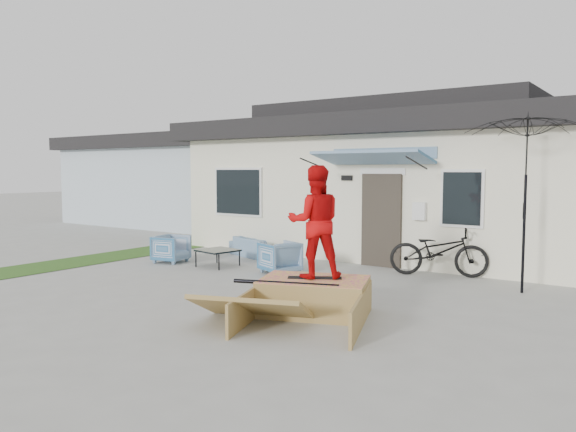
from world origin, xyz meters
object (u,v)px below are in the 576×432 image
Objects in this scene: armchair_right at (280,256)px; skater at (315,220)px; coffee_table at (218,258)px; patio_umbrella at (525,195)px; armchair_left at (171,247)px; skate_ramp at (314,297)px; loveseat at (257,244)px; skateboard at (315,277)px; bicycle at (439,246)px.

armchair_right is 0.43× the size of skater.
coffee_table is 0.33× the size of patio_umbrella.
skate_ramp is (5.28, -2.03, -0.09)m from armchair_left.
armchair_left is at bearing 139.02° from skate_ramp.
loveseat is at bearing 95.36° from coffee_table.
patio_umbrella reaches higher than armchair_right.
coffee_table is 0.46× the size of skater.
coffee_table is at bearing 130.70° from skate_ramp.
skateboard reaches higher than coffee_table.
loveseat is at bearing -107.14° from armchair_right.
loveseat is 0.85× the size of bicycle.
loveseat reaches higher than coffee_table.
loveseat is 0.98× the size of skater.
armchair_right is at bearing 159.57° from loveseat.
patio_umbrella is (4.64, 0.94, 1.38)m from armchair_right.
skater reaches higher than skate_ramp.
armchair_left reaches higher than skateboard.
armchair_right reaches higher than skateboard.
patio_umbrella reaches higher than skate_ramp.
armchair_right reaches higher than skate_ramp.
patio_umbrella is (6.43, -0.52, 1.42)m from loveseat.
armchair_left is 0.42× the size of skater.
armchair_right is 4.94m from patio_umbrella.
bicycle is 1.16× the size of skater.
armchair_right is 1.65m from coffee_table.
patio_umbrella is at bearing -165.60° from loveseat.
armchair_right is 3.37m from skate_ramp.
armchair_left is at bearing -59.44° from skater.
loveseat is 4.66m from bicycle.
skateboard reaches higher than skate_ramp.
armchair_right is 0.35× the size of skate_ramp.
armchair_left is 0.34× the size of skate_ramp.
bicycle is at bearing -82.60° from armchair_left.
armchair_left is at bearing -170.15° from patio_umbrella.
patio_umbrella is at bearing -129.72° from bicycle.
patio_umbrella is at bearing 24.64° from skateboard.
skater is (-2.29, -3.29, -0.32)m from patio_umbrella.
patio_umbrella reaches higher than loveseat.
patio_umbrella reaches higher than bicycle.
armchair_left is 5.63m from skateboard.
armchair_right is (2.91, 0.37, 0.01)m from armchair_left.
skater reaches higher than patio_umbrella.
armchair_left reaches higher than coffee_table.
armchair_left is 1.31m from coffee_table.
skateboard is at bearing 180.00° from skater.
bicycle is at bearing 52.16° from skateboard.
skater reaches higher than bicycle.
loveseat is 5.63m from skateboard.
loveseat is at bearing -43.15° from armchair_left.
armchair_left is 2.93m from armchair_right.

